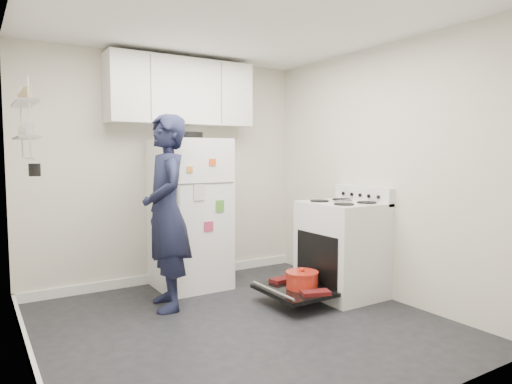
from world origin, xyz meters
TOP-DOWN VIEW (x-y plane):
  - room at (-0.03, 0.03)m, footprint 3.21×3.21m
  - electric_range at (1.26, 0.15)m, footprint 0.66×0.76m
  - open_oven_door at (0.71, 0.14)m, footprint 0.55×0.71m
  - refrigerator at (0.10, 1.25)m, footprint 0.72×0.74m
  - upper_cabinets at (0.10, 1.43)m, footprint 1.60×0.33m
  - wall_shelf_rack at (-1.52, 0.49)m, footprint 0.14×0.60m
  - person at (-0.36, 0.73)m, footprint 0.53×0.72m

SIDE VIEW (x-z plane):
  - open_oven_door at x=0.71m, z-range 0.08..0.31m
  - electric_range at x=1.26m, z-range -0.08..1.02m
  - refrigerator at x=0.10m, z-range -0.03..1.63m
  - person at x=-0.36m, z-range 0.00..1.79m
  - room at x=-0.03m, z-range -0.05..2.46m
  - wall_shelf_rack at x=-1.52m, z-range 1.37..1.98m
  - upper_cabinets at x=0.10m, z-range 1.75..2.45m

